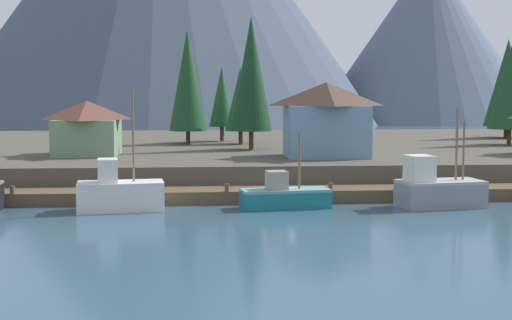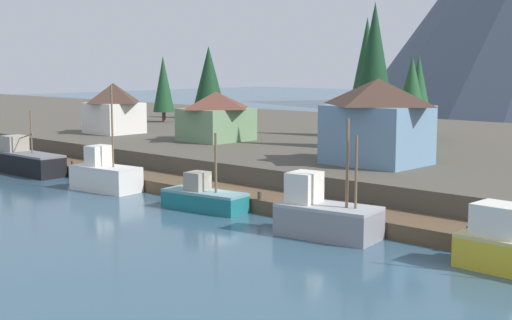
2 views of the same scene
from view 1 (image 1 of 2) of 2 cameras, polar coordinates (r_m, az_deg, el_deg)
name	(u,v)px [view 1 (image 1 of 2)]	position (r m, az deg, el deg)	size (l,w,h in m)	color
ground_plane	(258,179)	(74.20, 0.20, -1.54)	(400.00, 400.00, 1.00)	#335166
dock	(277,194)	(56.28, 1.67, -2.76)	(80.00, 4.00, 1.60)	brown
shoreline_bank	(251,153)	(85.92, -0.44, 0.60)	(400.00, 56.00, 2.50)	#4C473D
mountain_central_peak	(427,38)	(216.04, 13.61, 9.47)	(65.86, 65.86, 48.30)	slate
fishing_boat_white	(119,193)	(52.38, -10.92, -2.61)	(6.42, 3.45, 8.88)	silver
fishing_boat_teal	(284,196)	(52.60, 2.29, -2.91)	(6.77, 3.18, 5.74)	#196B70
fishing_boat_grey	(437,190)	(54.63, 14.35, -2.31)	(6.60, 3.91, 7.37)	gray
house_blue	(326,119)	(66.84, 5.64, 3.31)	(7.80, 6.45, 6.98)	#6689A8
house_green	(87,127)	(70.31, -13.41, 2.57)	(6.16, 6.88, 5.25)	#6B8E66
conifer_near_left	(222,97)	(87.81, -2.77, 5.10)	(3.19, 3.19, 9.21)	#4C3823
conifer_near_right	(251,74)	(74.96, -0.39, 6.94)	(4.42, 4.42, 13.98)	#4C3823
conifer_mid_left	(511,87)	(86.71, 19.78, 5.56)	(4.95, 4.95, 11.52)	#4C3823
conifer_back_left	(188,80)	(83.57, -5.52, 6.38)	(4.38, 4.38, 13.29)	#4C3823
conifer_back_right	(507,83)	(99.80, 19.54, 5.86)	(5.88, 5.88, 13.03)	#4C3823
conifer_centre	(241,99)	(83.03, -1.25, 4.93)	(3.67, 3.67, 9.02)	#4C3823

